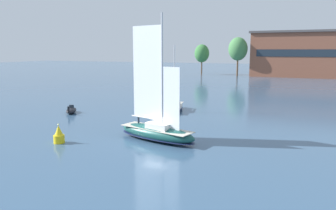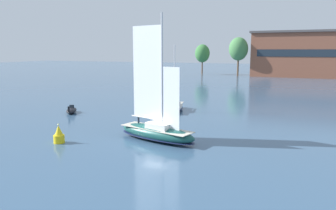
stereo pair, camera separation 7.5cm
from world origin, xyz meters
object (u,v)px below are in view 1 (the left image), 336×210
(tree_shore_right, at_px, (238,49))
(channel_buoy, at_px, (59,135))
(tree_shore_left, at_px, (202,53))
(tree_shore_center, at_px, (264,49))
(sailboat_moored_mid_channel, at_px, (175,107))
(motor_tender, at_px, (71,110))
(sailboat_main, at_px, (157,131))

(tree_shore_right, distance_m, channel_buoy, 91.74)
(tree_shore_right, relative_size, channel_buoy, 6.98)
(tree_shore_left, height_order, tree_shore_right, tree_shore_right)
(tree_shore_center, relative_size, sailboat_moored_mid_channel, 1.38)
(channel_buoy, bearing_deg, tree_shore_left, 98.51)
(motor_tender, bearing_deg, sailboat_main, -25.55)
(tree_shore_left, xyz_separation_m, sailboat_main, (22.64, -89.93, -6.88))
(tree_shore_right, relative_size, sailboat_main, 1.08)
(channel_buoy, bearing_deg, tree_shore_right, 90.06)
(tree_shore_left, height_order, sailboat_main, sailboat_main)
(sailboat_moored_mid_channel, bearing_deg, tree_shore_left, 103.95)
(sailboat_main, bearing_deg, tree_shore_center, 90.08)
(tree_shore_center, xyz_separation_m, sailboat_main, (0.12, -90.06, -8.50))
(tree_shore_left, distance_m, sailboat_moored_mid_channel, 76.80)
(sailboat_moored_mid_channel, bearing_deg, channel_buoy, -101.87)
(tree_shore_right, distance_m, sailboat_main, 87.52)
(tree_shore_right, bearing_deg, sailboat_moored_mid_channel, -86.47)
(tree_shore_left, relative_size, tree_shore_right, 0.83)
(tree_shore_center, bearing_deg, channel_buoy, -95.05)
(tree_shore_center, xyz_separation_m, sailboat_moored_mid_channel, (-4.08, -74.34, -8.84))
(tree_shore_left, distance_m, tree_shore_right, 14.51)
(tree_shore_left, distance_m, channel_buoy, 95.89)
(tree_shore_center, distance_m, sailboat_main, 90.46)
(tree_shore_center, relative_size, sailboat_main, 1.08)
(tree_shore_left, relative_size, sailboat_main, 0.89)
(tree_shore_center, distance_m, channel_buoy, 95.47)
(sailboat_moored_mid_channel, distance_m, channel_buoy, 20.81)
(channel_buoy, bearing_deg, motor_tender, 124.88)
(tree_shore_left, xyz_separation_m, tree_shore_right, (14.05, -3.24, 1.60))
(motor_tender, bearing_deg, tree_shore_center, 77.93)
(tree_shore_center, height_order, sailboat_main, tree_shore_center)
(tree_shore_center, distance_m, sailboat_moored_mid_channel, 74.98)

